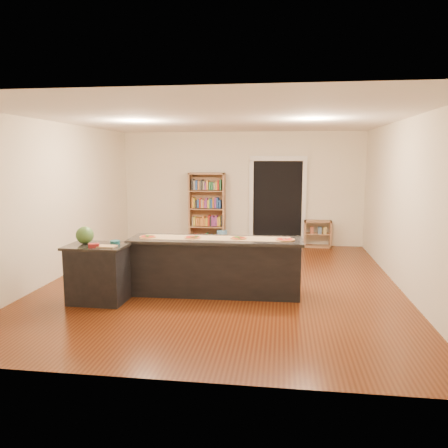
# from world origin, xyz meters

# --- Properties ---
(room) EXTENTS (6.00, 7.00, 2.80)m
(room) POSITION_xyz_m (0.00, 0.00, 1.40)
(room) COLOR beige
(room) RESTS_ON ground
(doorway) EXTENTS (1.40, 0.09, 2.21)m
(doorway) POSITION_xyz_m (0.90, 3.46, 1.20)
(doorway) COLOR black
(doorway) RESTS_ON room
(kitchen_island) EXTENTS (2.73, 0.74, 0.90)m
(kitchen_island) POSITION_xyz_m (-0.02, -0.68, 0.45)
(kitchen_island) COLOR black
(kitchen_island) RESTS_ON ground
(side_counter) EXTENTS (0.89, 0.65, 0.88)m
(side_counter) POSITION_xyz_m (-1.71, -1.33, 0.44)
(side_counter) COLOR black
(side_counter) RESTS_ON ground
(bookshelf) EXTENTS (0.90, 0.32, 1.80)m
(bookshelf) POSITION_xyz_m (-0.84, 3.29, 0.90)
(bookshelf) COLOR #A4754F
(bookshelf) RESTS_ON ground
(low_shelf) EXTENTS (0.66, 0.28, 0.66)m
(low_shelf) POSITION_xyz_m (1.89, 3.31, 0.33)
(low_shelf) COLOR #A4754F
(low_shelf) RESTS_ON ground
(waste_bin) EXTENTS (0.26, 0.26, 0.38)m
(waste_bin) POSITION_xyz_m (-0.45, 3.16, 0.19)
(waste_bin) COLOR #68B0E8
(waste_bin) RESTS_ON ground
(kraft_paper) EXTENTS (2.38, 0.49, 0.00)m
(kraft_paper) POSITION_xyz_m (-0.02, -0.66, 0.90)
(kraft_paper) COLOR #9F7752
(kraft_paper) RESTS_ON kitchen_island
(watermelon) EXTENTS (0.26, 0.26, 0.26)m
(watermelon) POSITION_xyz_m (-1.92, -1.27, 1.01)
(watermelon) COLOR #144214
(watermelon) RESTS_ON side_counter
(cutting_board) EXTENTS (0.27, 0.19, 0.02)m
(cutting_board) POSITION_xyz_m (-1.50, -1.46, 0.89)
(cutting_board) COLOR tan
(cutting_board) RESTS_ON side_counter
(package_red) EXTENTS (0.18, 0.16, 0.05)m
(package_red) POSITION_xyz_m (-1.68, -1.50, 0.91)
(package_red) COLOR maroon
(package_red) RESTS_ON side_counter
(package_teal) EXTENTS (0.15, 0.15, 0.05)m
(package_teal) POSITION_xyz_m (-1.46, -1.24, 0.91)
(package_teal) COLOR #195966
(package_teal) RESTS_ON side_counter
(pizza_a) EXTENTS (0.26, 0.26, 0.02)m
(pizza_a) POSITION_xyz_m (-1.11, -0.75, 0.91)
(pizza_a) COLOR #BC8848
(pizza_a) RESTS_ON kitchen_island
(pizza_b) EXTENTS (0.26, 0.26, 0.02)m
(pizza_b) POSITION_xyz_m (-0.38, -0.71, 0.91)
(pizza_b) COLOR #BC8848
(pizza_b) RESTS_ON kitchen_island
(pizza_c) EXTENTS (0.27, 0.27, 0.02)m
(pizza_c) POSITION_xyz_m (0.35, -0.67, 0.91)
(pizza_c) COLOR #BC8848
(pizza_c) RESTS_ON kitchen_island
(pizza_d) EXTENTS (0.31, 0.31, 0.02)m
(pizza_d) POSITION_xyz_m (1.07, -0.70, 0.91)
(pizza_d) COLOR #BC8848
(pizza_d) RESTS_ON kitchen_island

